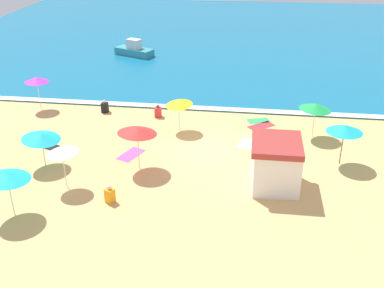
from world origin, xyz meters
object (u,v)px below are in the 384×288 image
(lifeguard_cabana, at_px, (275,163))
(beach_umbrella_5, at_px, (41,136))
(beach_umbrella_7, at_px, (62,150))
(beach_umbrella_9, at_px, (37,80))
(beach_umbrella_6, at_px, (7,176))
(beachgoer_0, at_px, (158,112))
(beach_umbrella_3, at_px, (137,131))
(beach_umbrella_0, at_px, (179,102))
(beach_umbrella_1, at_px, (316,107))
(beach_umbrella_4, at_px, (345,128))
(beachgoer_6, at_px, (110,195))
(beachgoer_3, at_px, (105,107))
(small_boat_0, at_px, (134,50))

(lifeguard_cabana, relative_size, beach_umbrella_5, 1.16)
(beach_umbrella_7, relative_size, beach_umbrella_9, 0.99)
(beach_umbrella_6, distance_m, beachgoer_0, 12.66)
(beach_umbrella_3, bearing_deg, beach_umbrella_0, 74.92)
(beach_umbrella_5, xyz_separation_m, beachgoer_0, (4.68, 7.33, -1.37))
(beach_umbrella_5, relative_size, beachgoer_0, 2.82)
(beach_umbrella_7, bearing_deg, beach_umbrella_1, 30.88)
(beach_umbrella_4, distance_m, beachgoer_6, 12.49)
(beachgoer_0, xyz_separation_m, beachgoer_3, (-3.73, 0.32, 0.01))
(beach_umbrella_1, distance_m, beachgoer_3, 13.81)
(beach_umbrella_0, bearing_deg, beach_umbrella_3, -105.08)
(beach_umbrella_7, distance_m, beachgoer_3, 9.78)
(lifeguard_cabana, height_order, beach_umbrella_9, lifeguard_cabana)
(beach_umbrella_3, relative_size, beach_umbrella_4, 1.08)
(beach_umbrella_3, distance_m, beachgoer_3, 8.51)
(beach_umbrella_4, relative_size, beach_umbrella_6, 0.95)
(beach_umbrella_4, relative_size, beach_umbrella_5, 1.10)
(beachgoer_0, relative_size, small_boat_0, 0.22)
(beach_umbrella_6, bearing_deg, lifeguard_cabana, 19.33)
(lifeguard_cabana, distance_m, beach_umbrella_0, 8.18)
(beach_umbrella_7, distance_m, beachgoer_6, 3.17)
(beach_umbrella_0, height_order, beach_umbrella_1, beach_umbrella_1)
(beach_umbrella_0, bearing_deg, beach_umbrella_5, -139.74)
(beach_umbrella_3, relative_size, beach_umbrella_9, 1.26)
(beach_umbrella_3, distance_m, beach_umbrella_9, 11.30)
(beach_umbrella_0, xyz_separation_m, beachgoer_6, (-1.95, -8.37, -1.47))
(beach_umbrella_3, xyz_separation_m, beach_umbrella_5, (-5.05, -0.41, -0.44))
(beach_umbrella_4, distance_m, beach_umbrella_5, 15.83)
(lifeguard_cabana, xyz_separation_m, beachgoer_6, (-7.61, -2.51, -0.85))
(beachgoer_0, distance_m, small_boat_0, 14.87)
(beach_umbrella_4, bearing_deg, beach_umbrella_7, -162.73)
(beach_umbrella_1, bearing_deg, beach_umbrella_4, -70.71)
(beachgoer_3, xyz_separation_m, beachgoer_6, (3.51, -10.59, 0.01))
(beach_umbrella_3, height_order, beach_umbrella_4, beach_umbrella_3)
(beachgoer_6, bearing_deg, beach_umbrella_5, 146.54)
(lifeguard_cabana, xyz_separation_m, beach_umbrella_6, (-11.59, -4.07, 0.77))
(beach_umbrella_9, height_order, beachgoer_0, beach_umbrella_9)
(beach_umbrella_5, height_order, beachgoer_6, beach_umbrella_5)
(lifeguard_cabana, bearing_deg, beach_umbrella_1, 67.86)
(beach_umbrella_0, relative_size, beachgoer_0, 2.74)
(beach_umbrella_1, distance_m, beach_umbrella_6, 17.28)
(lifeguard_cabana, bearing_deg, beachgoer_6, -161.77)
(beach_umbrella_6, bearing_deg, beachgoer_0, 70.45)
(beach_umbrella_6, height_order, small_boat_0, beach_umbrella_6)
(lifeguard_cabana, distance_m, beach_umbrella_9, 17.68)
(beach_umbrella_5, bearing_deg, beach_umbrella_7, -44.93)
(lifeguard_cabana, xyz_separation_m, beach_umbrella_4, (3.59, 2.76, 0.83))
(beach_umbrella_7, bearing_deg, beachgoer_6, -21.82)
(beach_umbrella_0, relative_size, beach_umbrella_9, 1.03)
(beach_umbrella_3, xyz_separation_m, beach_umbrella_6, (-4.57, -4.92, -0.17))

